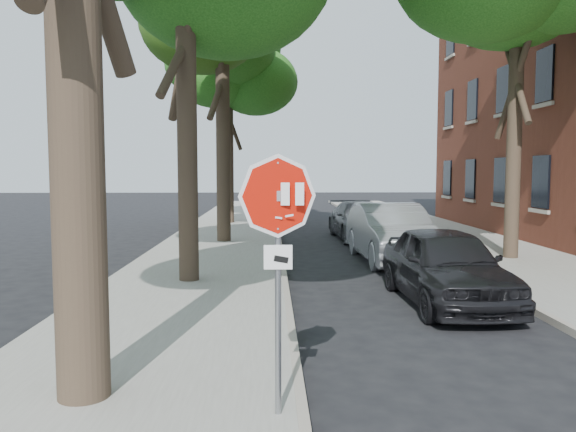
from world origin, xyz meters
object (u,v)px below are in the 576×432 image
object	(u,v)px
tree_right	(516,0)
car_c	(361,221)
tree_far	(228,70)
car_b	(391,233)
tree_mid_b	(221,10)
car_a	(446,265)
stop_sign	(278,234)

from	to	relation	value
tree_right	car_c	world-z (taller)	tree_right
tree_far	car_c	bearing A→B (deg)	-47.82
car_b	car_c	world-z (taller)	car_b
tree_mid_b	car_c	world-z (taller)	tree_mid_b
car_a	car_b	size ratio (longest dim) A/B	0.88
stop_sign	tree_right	xyz separation A→B (m)	(6.68, 10.14, 5.26)
tree_right	tree_mid_b	bearing A→B (deg)	154.48
tree_mid_b	tree_far	distance (m)	7.04
stop_sign	car_a	distance (m)	6.20
tree_right	tree_far	bearing A→B (deg)	128.34
stop_sign	tree_mid_b	world-z (taller)	tree_mid_b
stop_sign	car_c	size ratio (longest dim) A/B	0.54
tree_mid_b	car_c	size ratio (longest dim) A/B	2.15
car_b	tree_right	bearing A→B (deg)	-1.01
stop_sign	car_a	size ratio (longest dim) A/B	0.60
tree_far	car_c	distance (m)	10.26
tree_far	car_b	bearing A→B (deg)	-64.31
tree_far	car_a	distance (m)	18.08
stop_sign	tree_far	xyz separation A→B (m)	(-2.02, 21.14, 5.26)
tree_far	car_c	size ratio (longest dim) A/B	1.94
tree_far	tree_right	size ratio (longest dim) A/B	1.00
tree_mid_b	tree_right	distance (m)	9.34
tree_mid_b	car_c	distance (m)	8.93
car_a	car_c	size ratio (longest dim) A/B	0.91
tree_mid_b	tree_right	size ratio (longest dim) A/B	1.11
stop_sign	tree_mid_b	size ratio (longest dim) A/B	0.25
tree_mid_b	car_b	size ratio (longest dim) A/B	2.09
tree_mid_b	car_b	world-z (taller)	tree_mid_b
stop_sign	tree_mid_b	bearing A→B (deg)	96.95
stop_sign	car_c	distance (m)	15.66
car_a	car_c	distance (m)	10.15
tree_mid_b	tree_right	bearing A→B (deg)	-25.52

